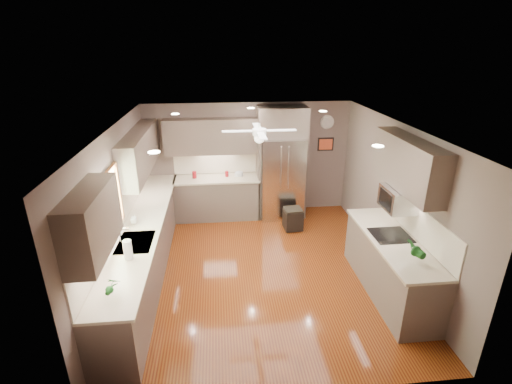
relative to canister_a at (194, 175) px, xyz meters
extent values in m
plane|color=#491909|center=(1.20, -2.21, -1.02)|extent=(5.00, 5.00, 0.00)
plane|color=white|center=(1.20, -2.21, 1.48)|extent=(5.00, 5.00, 0.00)
plane|color=#65554D|center=(1.20, 0.29, 0.23)|extent=(4.50, 0.00, 4.50)
plane|color=#65554D|center=(1.20, -4.71, 0.23)|extent=(4.50, 0.00, 4.50)
plane|color=#65554D|center=(-1.05, -2.21, 0.23)|extent=(0.00, 5.00, 5.00)
plane|color=#65554D|center=(3.45, -2.21, 0.23)|extent=(0.00, 5.00, 5.00)
cylinder|color=maroon|center=(0.00, 0.00, 0.00)|extent=(0.12, 0.12, 0.15)
cylinder|color=maroon|center=(0.70, 0.04, -0.02)|extent=(0.09, 0.09, 0.12)
imported|color=white|center=(-0.86, -2.11, 0.00)|extent=(0.08, 0.08, 0.17)
imported|color=#175119|center=(-0.73, -3.98, 0.07)|extent=(0.16, 0.12, 0.29)
imported|color=#175119|center=(3.10, -3.62, 0.09)|extent=(0.22, 0.19, 0.34)
imported|color=beige|center=(0.97, 0.02, -0.06)|extent=(0.21, 0.21, 0.05)
cube|color=brown|center=(-0.75, -2.06, -0.57)|extent=(0.60, 4.70, 0.90)
cube|color=beige|center=(-0.74, -2.06, -0.10)|extent=(0.65, 4.70, 0.04)
cube|color=beige|center=(-1.04, -2.06, 0.18)|extent=(0.02, 4.70, 0.50)
cube|color=brown|center=(0.47, -0.01, -0.57)|extent=(1.85, 0.60, 0.90)
cube|color=beige|center=(0.47, -0.03, -0.10)|extent=(1.85, 0.65, 0.04)
cube|color=beige|center=(0.47, 0.28, 0.18)|extent=(1.85, 0.02, 0.50)
cube|color=brown|center=(-0.89, -3.81, 0.81)|extent=(0.33, 1.20, 0.75)
cube|color=brown|center=(-0.89, -0.91, 0.81)|extent=(0.33, 2.40, 0.75)
cube|color=brown|center=(0.47, 0.12, 0.81)|extent=(2.15, 0.33, 0.75)
cube|color=brown|center=(3.28, -2.76, 1.01)|extent=(0.33, 1.70, 0.75)
cube|color=#BFF2B2|center=(-1.04, -2.71, 0.53)|extent=(0.01, 1.00, 0.80)
cube|color=brown|center=(-1.01, -2.71, 0.96)|extent=(0.05, 1.12, 0.06)
cube|color=brown|center=(-1.01, -2.71, 0.10)|extent=(0.05, 1.12, 0.06)
cube|color=brown|center=(-1.01, -3.24, 0.53)|extent=(0.05, 0.06, 0.80)
cube|color=brown|center=(-1.01, -2.18, 0.53)|extent=(0.05, 0.06, 0.80)
cube|color=silver|center=(-0.73, -2.71, -0.09)|extent=(0.50, 0.70, 0.03)
cube|color=#262626|center=(-0.73, -2.71, -0.13)|extent=(0.44, 0.62, 0.05)
cylinder|color=silver|center=(-0.93, -2.71, 0.03)|extent=(0.02, 0.02, 0.24)
cylinder|color=silver|center=(-0.87, -2.71, 0.15)|extent=(0.16, 0.02, 0.02)
cube|color=silver|center=(1.90, -0.07, -0.11)|extent=(0.92, 0.72, 1.82)
cube|color=black|center=(1.90, -0.41, -0.36)|extent=(0.88, 0.02, 0.02)
cube|color=black|center=(1.90, -0.42, 0.23)|extent=(0.01, 0.02, 1.00)
cylinder|color=silver|center=(1.82, -0.45, 0.23)|extent=(0.02, 0.02, 0.90)
cylinder|color=silver|center=(1.98, -0.45, 0.23)|extent=(0.02, 0.02, 0.90)
cube|color=brown|center=(1.90, -0.01, 1.12)|extent=(1.04, 0.60, 0.63)
cube|color=brown|center=(1.40, -0.01, -0.11)|extent=(0.06, 0.60, 1.82)
cube|color=brown|center=(2.40, -0.01, -0.11)|extent=(0.06, 0.60, 1.82)
cube|color=brown|center=(3.12, -3.01, -0.57)|extent=(0.65, 2.20, 0.90)
cube|color=beige|center=(3.11, -3.01, -0.10)|extent=(0.70, 2.20, 0.04)
cube|color=beige|center=(3.44, -3.01, 0.18)|extent=(0.02, 2.20, 0.50)
cube|color=black|center=(3.11, -2.91, -0.08)|extent=(0.56, 0.52, 0.01)
cube|color=silver|center=(3.23, -2.76, 0.46)|extent=(0.42, 0.55, 0.34)
cube|color=black|center=(3.02, -2.76, 0.46)|extent=(0.02, 0.40, 0.26)
cylinder|color=white|center=(1.20, -1.91, 1.44)|extent=(0.03, 0.03, 0.08)
cylinder|color=white|center=(1.20, -1.91, 1.34)|extent=(0.22, 0.22, 0.10)
sphere|color=white|center=(1.20, -1.91, 1.24)|extent=(0.16, 0.16, 0.16)
cube|color=white|center=(1.55, -1.91, 1.36)|extent=(0.48, 0.11, 0.01)
cube|color=white|center=(1.20, -1.56, 1.36)|extent=(0.11, 0.48, 0.01)
cube|color=white|center=(0.85, -1.91, 1.36)|extent=(0.48, 0.11, 0.01)
cube|color=white|center=(1.20, -2.26, 1.36)|extent=(0.11, 0.48, 0.01)
cylinder|color=white|center=(-0.20, -0.91, 1.47)|extent=(0.14, 0.14, 0.01)
cylinder|color=white|center=(2.50, -0.91, 1.47)|extent=(0.14, 0.14, 0.01)
cylinder|color=white|center=(-0.20, -3.41, 1.47)|extent=(0.14, 0.14, 0.01)
cylinder|color=white|center=(2.50, -3.41, 1.47)|extent=(0.14, 0.14, 0.01)
cylinder|color=white|center=(1.20, -0.41, 1.47)|extent=(0.14, 0.14, 0.01)
cylinder|color=white|center=(2.95, 0.27, 1.03)|extent=(0.30, 0.03, 0.30)
cylinder|color=silver|center=(2.95, 0.26, 1.03)|extent=(0.29, 0.00, 0.29)
cube|color=black|center=(2.95, 0.27, 0.53)|extent=(0.36, 0.03, 0.30)
cube|color=#C94B28|center=(2.95, 0.25, 0.53)|extent=(0.30, 0.01, 0.24)
cube|color=black|center=(2.04, -0.79, -0.79)|extent=(0.39, 0.39, 0.41)
cube|color=black|center=(2.04, -0.79, -0.56)|extent=(0.37, 0.37, 0.03)
cylinder|color=white|center=(-0.73, -3.17, 0.06)|extent=(0.12, 0.12, 0.27)
cylinder|color=silver|center=(-0.73, -3.17, 0.07)|extent=(0.02, 0.02, 0.29)
camera|label=1|loc=(0.55, -7.67, 2.65)|focal=26.00mm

